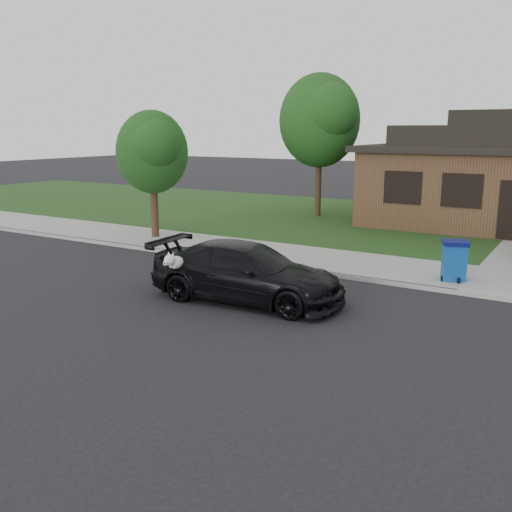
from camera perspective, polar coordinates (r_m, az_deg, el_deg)
The scene contains 8 objects.
ground at distance 13.22m, azimuth -0.01°, elevation -5.17°, with size 120.00×120.00×0.00m, color black.
sidewalk at distance 17.53m, azimuth 8.44°, elevation -0.66°, with size 60.00×3.00×0.12m, color gray.
curb at distance 16.19m, azimuth 6.38°, elevation -1.70°, with size 60.00×0.12×0.12m, color gray.
lawn at distance 24.98m, azimuth 15.56°, elevation 2.98°, with size 60.00×13.00×0.13m, color #193814.
sedan at distance 13.57m, azimuth -0.98°, elevation -1.65°, with size 4.89×2.46×1.39m.
recycling_bin at distance 15.89m, azimuth 19.21°, elevation -0.40°, with size 0.81×0.81×1.06m.
tree_0 at distance 26.03m, azimuth 6.61°, elevation 13.48°, with size 3.78×3.60×6.34m.
tree_2 at distance 21.11m, azimuth -10.25°, elevation 10.31°, with size 2.73×2.60×4.59m.
Camera 1 is at (6.49, -10.79, 4.03)m, focal length 40.00 mm.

